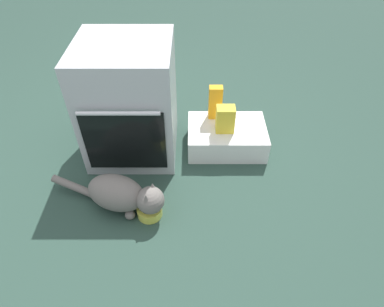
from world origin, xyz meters
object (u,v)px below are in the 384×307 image
at_px(cat, 122,194).
at_px(oven, 130,101).
at_px(juice_carton, 216,102).
at_px(snack_bag, 225,119).
at_px(food_bowl, 150,210).
at_px(pantry_cabinet, 227,137).

bearing_deg(cat, oven, 108.41).
distance_m(cat, juice_carton, 0.88).
relative_size(oven, snack_bag, 4.21).
bearing_deg(oven, snack_bag, -2.36).
relative_size(oven, food_bowl, 5.30).
bearing_deg(snack_bag, cat, -139.73).
xyz_separation_m(oven, food_bowl, (0.15, -0.59, -0.34)).
height_order(oven, cat, oven).
distance_m(pantry_cabinet, cat, 0.84).
bearing_deg(pantry_cabinet, juice_carton, 123.95).
relative_size(food_bowl, juice_carton, 0.60).
bearing_deg(snack_bag, oven, 177.64).
height_order(oven, snack_bag, oven).
relative_size(juice_carton, snack_bag, 1.33).
bearing_deg(juice_carton, oven, -167.52).
bearing_deg(food_bowl, cat, 161.64).
relative_size(cat, snack_bag, 3.89).
height_order(cat, snack_bag, snack_bag).
relative_size(food_bowl, cat, 0.20).
bearing_deg(juice_carton, cat, -129.73).
bearing_deg(pantry_cabinet, cat, -139.29).
bearing_deg(cat, snack_bag, 58.63).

